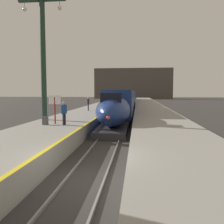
% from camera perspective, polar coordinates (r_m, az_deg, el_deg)
% --- Properties ---
extents(ground_plane, '(260.00, 260.00, 0.00)m').
position_cam_1_polar(ground_plane, '(9.63, -6.52, -16.23)').
color(ground_plane, '#33302D').
extents(platform_left, '(4.80, 110.00, 1.05)m').
position_cam_1_polar(platform_left, '(34.17, -4.13, 0.05)').
color(platform_left, gray).
rests_on(platform_left, ground).
extents(platform_right, '(4.80, 110.00, 1.05)m').
position_cam_1_polar(platform_right, '(33.70, 9.55, -0.08)').
color(platform_right, gray).
rests_on(platform_right, ground).
extents(platform_left_safety_stripe, '(0.20, 107.80, 0.01)m').
position_cam_1_polar(platform_left_safety_stripe, '(33.80, -0.33, 0.91)').
color(platform_left_safety_stripe, yellow).
rests_on(platform_left_safety_stripe, platform_left).
extents(rail_main_left, '(0.08, 110.00, 0.12)m').
position_cam_1_polar(rail_main_left, '(36.52, 1.74, -0.35)').
color(rail_main_left, slate).
rests_on(rail_main_left, ground).
extents(rail_main_right, '(0.08, 110.00, 0.12)m').
position_cam_1_polar(rail_main_right, '(36.44, 4.09, -0.37)').
color(rail_main_right, slate).
rests_on(rail_main_right, ground).
extents(highspeed_train_main, '(2.92, 57.66, 3.60)m').
position_cam_1_polar(highspeed_train_main, '(44.25, 3.49, 3.04)').
color(highspeed_train_main, navy).
rests_on(highspeed_train_main, ground).
extents(station_column_mid, '(4.00, 0.68, 10.17)m').
position_cam_1_polar(station_column_mid, '(21.38, -16.21, 14.56)').
color(station_column_mid, '#1E3828').
rests_on(station_column_mid, platform_left).
extents(passenger_near_edge, '(0.34, 0.54, 1.69)m').
position_cam_1_polar(passenger_near_edge, '(17.31, -11.42, 0.14)').
color(passenger_near_edge, '#23232D').
rests_on(passenger_near_edge, platform_left).
extents(passenger_mid_platform, '(0.31, 0.55, 1.69)m').
position_cam_1_polar(passenger_mid_platform, '(29.63, -5.72, 2.21)').
color(passenger_mid_platform, '#23232D').
rests_on(passenger_mid_platform, platform_left).
extents(rolling_suitcase, '(0.40, 0.22, 0.98)m').
position_cam_1_polar(rolling_suitcase, '(17.92, -15.70, -1.99)').
color(rolling_suitcase, '#4C4C51').
rests_on(rolling_suitcase, platform_left).
extents(departure_info_board, '(0.90, 0.10, 2.12)m').
position_cam_1_polar(departure_info_board, '(18.08, -13.55, 1.95)').
color(departure_info_board, maroon).
rests_on(departure_info_board, platform_left).
extents(terminus_back_wall, '(36.00, 2.00, 14.00)m').
position_cam_1_polar(terminus_back_wall, '(110.83, 5.07, 6.83)').
color(terminus_back_wall, '#4C4742').
rests_on(terminus_back_wall, ground).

